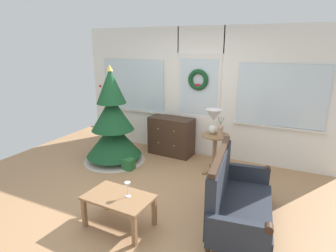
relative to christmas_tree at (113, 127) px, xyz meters
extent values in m
plane|color=#AD7F56|center=(1.34, -0.98, -0.69)|extent=(6.76, 6.76, 0.00)
cube|color=white|center=(-0.19, 1.11, 0.58)|extent=(2.15, 0.08, 2.55)
cube|color=white|center=(2.86, 1.11, 0.58)|extent=(2.15, 0.08, 2.55)
cube|color=white|center=(1.34, 1.11, 1.61)|extent=(0.94, 0.08, 0.50)
cube|color=silver|center=(1.34, 1.07, 0.33)|extent=(0.90, 0.05, 2.05)
cube|color=white|center=(1.34, 1.04, -0.24)|extent=(0.78, 0.02, 0.80)
cube|color=silver|center=(1.34, 1.04, 0.71)|extent=(0.78, 0.01, 1.10)
cube|color=silver|center=(-0.19, 1.05, 0.66)|extent=(1.50, 0.01, 1.10)
cube|color=silver|center=(2.86, 1.05, 0.66)|extent=(1.50, 0.01, 1.10)
cube|color=silver|center=(-0.19, 1.04, 0.09)|extent=(1.59, 0.06, 0.03)
cube|color=silver|center=(2.86, 1.04, 0.09)|extent=(1.59, 0.06, 0.03)
torus|color=#164424|center=(1.34, 1.01, 0.86)|extent=(0.41, 0.09, 0.41)
cube|color=red|center=(1.34, 0.99, 0.73)|extent=(0.10, 0.02, 0.10)
cylinder|color=#4C331E|center=(0.00, 0.00, -0.59)|extent=(0.10, 0.10, 0.20)
cone|color=beige|center=(0.00, 0.00, -0.64)|extent=(1.19, 1.19, 0.10)
cone|color=#194C28|center=(0.00, 0.00, -0.25)|extent=(1.06, 1.06, 0.65)
cone|color=#194C28|center=(0.00, 0.00, 0.27)|extent=(0.81, 0.81, 0.65)
cone|color=#194C28|center=(0.00, 0.00, 0.79)|extent=(0.55, 0.55, 0.65)
cone|color=#E0BC4C|center=(0.00, 0.00, 1.12)|extent=(0.12, 0.12, 0.12)
sphere|color=red|center=(-0.21, -0.04, 0.78)|extent=(0.05, 0.05, 0.05)
sphere|color=gold|center=(-0.11, 0.37, 0.01)|extent=(0.08, 0.08, 0.08)
sphere|color=silver|center=(-0.32, -0.22, 0.04)|extent=(0.06, 0.06, 0.06)
sphere|color=#264CB2|center=(-0.08, 0.30, 0.11)|extent=(0.07, 0.07, 0.07)
sphere|color=red|center=(-0.24, -0.04, 0.51)|extent=(0.06, 0.06, 0.06)
cube|color=#3D281C|center=(0.86, 0.81, -0.30)|extent=(0.92, 0.47, 0.78)
sphere|color=tan|center=(0.67, 0.59, -0.11)|extent=(0.03, 0.03, 0.03)
sphere|color=tan|center=(1.03, 0.58, -0.11)|extent=(0.03, 0.03, 0.03)
sphere|color=tan|center=(0.67, 0.59, -0.41)|extent=(0.03, 0.03, 0.03)
sphere|color=tan|center=(1.03, 0.58, -0.41)|extent=(0.03, 0.03, 0.03)
cylinder|color=#3D281C|center=(2.90, -0.28, -0.62)|extent=(0.05, 0.05, 0.14)
cylinder|color=#3D281C|center=(2.49, -1.73, -0.62)|extent=(0.05, 0.05, 0.14)
cylinder|color=#3D281C|center=(2.31, -0.36, -0.62)|extent=(0.05, 0.05, 0.14)
cube|color=#282D38|center=(2.70, -1.00, -0.48)|extent=(0.89, 1.41, 0.14)
cube|color=#282D38|center=(2.40, -1.05, -0.10)|extent=(0.30, 1.32, 0.62)
cube|color=#3D281C|center=(2.40, -1.05, 0.24)|extent=(0.25, 1.29, 0.06)
cube|color=#282D38|center=(2.79, -1.70, -0.36)|extent=(0.67, 0.18, 0.38)
cylinder|color=#3D281C|center=(3.08, -1.66, -0.19)|extent=(0.10, 0.10, 0.09)
cube|color=#282D38|center=(2.60, -0.31, -0.36)|extent=(0.67, 0.18, 0.38)
cylinder|color=#3D281C|center=(2.89, -0.27, -0.19)|extent=(0.10, 0.10, 0.09)
cylinder|color=#8E6642|center=(1.92, 0.37, -0.01)|extent=(0.48, 0.48, 0.02)
cylinder|color=#8E6642|center=(1.92, 0.37, -0.35)|extent=(0.07, 0.07, 0.67)
cube|color=#8E6642|center=(2.08, 0.37, -0.67)|extent=(0.20, 0.05, 0.04)
cube|color=#8E6642|center=(1.84, 0.50, -0.67)|extent=(0.14, 0.20, 0.04)
cube|color=#8E6642|center=(1.84, 0.23, -0.67)|extent=(0.14, 0.20, 0.04)
sphere|color=silver|center=(1.86, 0.41, 0.09)|extent=(0.16, 0.16, 0.16)
cylinder|color=silver|center=(1.86, 0.41, 0.22)|extent=(0.02, 0.02, 0.06)
cone|color=silver|center=(1.86, 0.41, 0.35)|extent=(0.28, 0.28, 0.20)
cylinder|color=tan|center=(2.02, 0.31, 0.09)|extent=(0.09, 0.09, 0.16)
sphere|color=tan|center=(2.02, 0.31, 0.17)|extent=(0.10, 0.10, 0.10)
cylinder|color=#4C7042|center=(2.00, 0.31, 0.27)|extent=(0.07, 0.01, 0.17)
cylinder|color=#4C7042|center=(2.02, 0.31, 0.27)|extent=(0.01, 0.01, 0.18)
cylinder|color=#4C7042|center=(2.04, 0.31, 0.27)|extent=(0.07, 0.01, 0.17)
cube|color=#8E6642|center=(1.32, -1.69, -0.29)|extent=(0.86, 0.55, 0.03)
cube|color=#8E6642|center=(0.93, -1.89, -0.50)|extent=(0.05, 0.05, 0.39)
cube|color=#8E6642|center=(1.69, -1.92, -0.50)|extent=(0.05, 0.05, 0.39)
cube|color=#8E6642|center=(0.95, -1.46, -0.50)|extent=(0.05, 0.05, 0.39)
cube|color=#8E6642|center=(1.71, -1.49, -0.50)|extent=(0.05, 0.05, 0.39)
cylinder|color=silver|center=(1.43, -1.64, -0.27)|extent=(0.06, 0.06, 0.01)
cylinder|color=silver|center=(1.43, -1.64, -0.22)|extent=(0.01, 0.01, 0.10)
cone|color=silver|center=(1.43, -1.64, -0.12)|extent=(0.08, 0.08, 0.09)
cube|color=#266633|center=(0.48, -0.23, -0.59)|extent=(0.20, 0.18, 0.20)
camera|label=1|loc=(3.24, -4.24, 1.55)|focal=30.41mm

